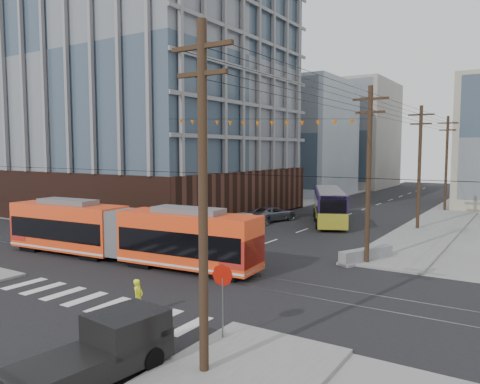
# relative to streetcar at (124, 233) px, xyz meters

# --- Properties ---
(ground) EXTENTS (160.00, 160.00, 0.00)m
(ground) POSITION_rel_streetcar_xyz_m (4.94, -3.53, -1.80)
(ground) COLOR slate
(office_building) EXTENTS (30.00, 25.00, 28.60)m
(office_building) POSITION_rel_streetcar_xyz_m (-17.06, 19.47, 12.50)
(office_building) COLOR #381E16
(office_building) RESTS_ON ground
(bg_bldg_nw_near) EXTENTS (18.00, 16.00, 18.00)m
(bg_bldg_nw_near) POSITION_rel_streetcar_xyz_m (-12.06, 48.47, 7.20)
(bg_bldg_nw_near) COLOR #8C99A5
(bg_bldg_nw_near) RESTS_ON ground
(bg_bldg_nw_far) EXTENTS (16.00, 18.00, 20.00)m
(bg_bldg_nw_far) POSITION_rel_streetcar_xyz_m (-9.06, 68.47, 8.20)
(bg_bldg_nw_far) COLOR gray
(bg_bldg_nw_far) RESTS_ON ground
(utility_pole_near) EXTENTS (0.30, 0.30, 11.00)m
(utility_pole_near) POSITION_rel_streetcar_xyz_m (13.44, -9.53, 3.70)
(utility_pole_near) COLOR black
(utility_pole_near) RESTS_ON ground
(utility_pole_far) EXTENTS (0.30, 0.30, 11.00)m
(utility_pole_far) POSITION_rel_streetcar_xyz_m (13.44, 52.47, 3.70)
(utility_pole_far) COLOR black
(utility_pole_far) RESTS_ON ground
(streetcar) EXTENTS (18.83, 4.03, 3.60)m
(streetcar) POSITION_rel_streetcar_xyz_m (0.00, 0.00, 0.00)
(streetcar) COLOR #F54116
(streetcar) RESTS_ON ground
(city_bus) EXTENTS (7.33, 11.94, 3.38)m
(city_bus) POSITION_rel_streetcar_xyz_m (5.23, 22.06, -0.11)
(city_bus) COLOR #1B1035
(city_bus) RESTS_ON ground
(pickup_truck) EXTENTS (2.57, 5.63, 1.84)m
(pickup_truck) POSITION_rel_streetcar_xyz_m (10.80, -11.96, -0.88)
(pickup_truck) COLOR black
(pickup_truck) RESTS_ON ground
(parked_car_silver) EXTENTS (3.06, 4.72, 1.47)m
(parked_car_silver) POSITION_rel_streetcar_xyz_m (-1.15, 10.71, -1.07)
(parked_car_silver) COLOR #A8A8A8
(parked_car_silver) RESTS_ON ground
(parked_car_white) EXTENTS (2.92, 5.03, 1.37)m
(parked_car_white) POSITION_rel_streetcar_xyz_m (-0.25, 15.45, -1.12)
(parked_car_white) COLOR silver
(parked_car_white) RESTS_ON ground
(parked_car_grey) EXTENTS (3.77, 5.75, 1.47)m
(parked_car_grey) POSITION_rel_streetcar_xyz_m (0.01, 20.08, -1.07)
(parked_car_grey) COLOR #515662
(parked_car_grey) RESTS_ON ground
(pedestrian) EXTENTS (0.53, 0.66, 1.58)m
(pedestrian) POSITION_rel_streetcar_xyz_m (7.84, -6.74, -1.01)
(pedestrian) COLOR #EEFD21
(pedestrian) RESTS_ON ground
(stop_sign) EXTENTS (0.96, 0.96, 2.73)m
(stop_sign) POSITION_rel_streetcar_xyz_m (12.47, -7.07, -0.43)
(stop_sign) COLOR #9D1005
(stop_sign) RESTS_ON ground
(jersey_barrier) EXTENTS (2.65, 4.37, 0.87)m
(jersey_barrier) POSITION_rel_streetcar_xyz_m (13.24, 8.04, -1.37)
(jersey_barrier) COLOR gray
(jersey_barrier) RESTS_ON ground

